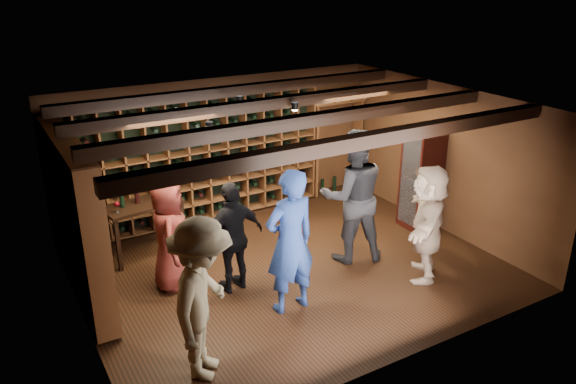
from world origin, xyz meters
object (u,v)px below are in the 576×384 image
guest_beige (428,222)px  display_cabinet (421,180)px  tasting_table (142,209)px  guest_khaki (203,300)px  guest_woman_black (233,237)px  man_blue_shirt (290,242)px  guest_red_floral (170,235)px  man_grey_suit (353,196)px

guest_beige → display_cabinet: bearing=-176.0°
tasting_table → guest_khaki: bearing=-103.0°
guest_woman_black → guest_beige: size_ratio=0.93×
display_cabinet → guest_beige: size_ratio=1.01×
man_blue_shirt → guest_woman_black: size_ratio=1.23×
guest_red_floral → tasting_table: (-0.05, 1.13, -0.03)m
man_grey_suit → guest_woman_black: size_ratio=1.30×
man_grey_suit → guest_red_floral: man_grey_suit is taller
display_cabinet → man_grey_suit: size_ratio=0.84×
display_cabinet → guest_red_floral: (-4.43, 0.20, -0.05)m
display_cabinet → guest_woman_black: display_cabinet is taller
display_cabinet → man_grey_suit: (-1.74, -0.38, 0.19)m
guest_beige → tasting_table: (-3.34, 2.70, -0.09)m
guest_khaki → guest_beige: guest_khaki is taller
display_cabinet → man_blue_shirt: (-3.26, -1.12, 0.13)m
guest_woman_black → guest_khaki: size_ratio=0.85×
guest_red_floral → man_grey_suit: bearing=-81.8°
guest_red_floral → display_cabinet: bearing=-72.2°
man_blue_shirt → guest_beige: (2.13, -0.25, -0.12)m
man_blue_shirt → guest_red_floral: man_blue_shirt is taller
display_cabinet → guest_woman_black: bearing=-175.4°
man_grey_suit → guest_khaki: 3.30m
guest_red_floral → guest_khaki: guest_khaki is taller
man_grey_suit → guest_beige: 1.18m
guest_khaki → tasting_table: guest_khaki is taller
man_blue_shirt → guest_woman_black: (-0.43, 0.82, -0.18)m
man_blue_shirt → guest_khaki: (-1.46, -0.65, -0.04)m
display_cabinet → guest_woman_black: (-3.69, -0.30, -0.05)m
display_cabinet → guest_beige: (-1.13, -1.37, 0.01)m
guest_red_floral → guest_woman_black: bearing=-103.8°
man_blue_shirt → guest_beige: size_ratio=1.14×
guest_red_floral → tasting_table: bearing=22.9°
guest_red_floral → guest_beige: (3.30, -1.58, 0.06)m
man_grey_suit → guest_red_floral: 2.76m
guest_red_floral → tasting_table: guest_red_floral is taller
guest_red_floral → guest_beige: bearing=-95.1°
display_cabinet → guest_beige: display_cabinet is taller
display_cabinet → tasting_table: 4.67m
guest_beige → guest_red_floral: bearing=-72.0°
guest_khaki → guest_beige: bearing=-46.5°
guest_woman_black → guest_khaki: 1.80m
man_grey_suit → guest_khaki: bearing=44.9°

